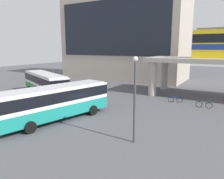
{
  "coord_description": "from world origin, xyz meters",
  "views": [
    {
      "loc": [
        13.03,
        -15.75,
        6.69
      ],
      "look_at": [
        1.4,
        4.47,
        2.2
      ],
      "focal_mm": 34.98,
      "sensor_mm": 36.0,
      "label": 1
    }
  ],
  "objects_px": {
    "bicycle_blue": "(175,99)",
    "station_building": "(124,34)",
    "bus_main": "(55,100)",
    "bicycle_green": "(204,105)",
    "bus_secondary": "(45,82)"
  },
  "relations": [
    {
      "from": "bicycle_blue",
      "to": "station_building",
      "type": "bearing_deg",
      "value": 132.96
    },
    {
      "from": "bus_main",
      "to": "bicycle_blue",
      "type": "xyz_separation_m",
      "value": [
        7.9,
        12.57,
        -1.63
      ]
    },
    {
      "from": "station_building",
      "to": "bicycle_blue",
      "type": "relative_size",
      "value": 15.18
    },
    {
      "from": "station_building",
      "to": "bus_main",
      "type": "xyz_separation_m",
      "value": [
        7.71,
        -29.33,
        -7.51
      ]
    },
    {
      "from": "bicycle_green",
      "to": "bus_secondary",
      "type": "bearing_deg",
      "value": -167.31
    },
    {
      "from": "bicycle_green",
      "to": "bicycle_blue",
      "type": "xyz_separation_m",
      "value": [
        -3.46,
        1.01,
        0.0
      ]
    },
    {
      "from": "station_building",
      "to": "bus_secondary",
      "type": "height_order",
      "value": "station_building"
    },
    {
      "from": "bicycle_blue",
      "to": "bicycle_green",
      "type": "bearing_deg",
      "value": -16.31
    },
    {
      "from": "station_building",
      "to": "bus_main",
      "type": "distance_m",
      "value": 31.24
    },
    {
      "from": "station_building",
      "to": "bicycle_green",
      "type": "relative_size",
      "value": 14.56
    },
    {
      "from": "bus_secondary",
      "to": "bicycle_blue",
      "type": "xyz_separation_m",
      "value": [
        16.64,
        5.54,
        -1.63
      ]
    },
    {
      "from": "station_building",
      "to": "bus_secondary",
      "type": "bearing_deg",
      "value": -92.66
    },
    {
      "from": "bicycle_green",
      "to": "bicycle_blue",
      "type": "height_order",
      "value": "same"
    },
    {
      "from": "bus_main",
      "to": "bicycle_green",
      "type": "height_order",
      "value": "bus_main"
    },
    {
      "from": "bicycle_green",
      "to": "station_building",
      "type": "bearing_deg",
      "value": 137.01
    }
  ]
}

